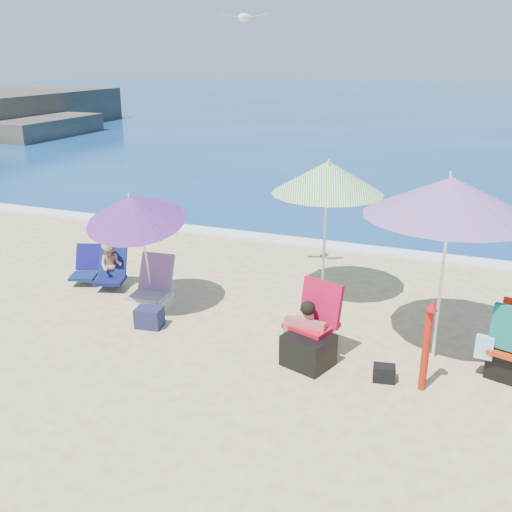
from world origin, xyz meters
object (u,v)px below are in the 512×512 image
(umbrella_blue, at_px, (134,209))
(furled_umbrella, at_px, (427,341))
(camp_chair_left, at_px, (310,341))
(umbrella_striped, at_px, (328,177))
(camp_chair_right, at_px, (512,352))
(chair_rainbow, at_px, (152,293))
(person_center, at_px, (306,330))
(person_left, at_px, (111,265))
(chair_navy, at_px, (88,271))
(seagull, at_px, (244,18))
(umbrella_turquoise, at_px, (450,197))

(umbrella_blue, height_order, furled_umbrella, umbrella_blue)
(umbrella_blue, height_order, camp_chair_left, umbrella_blue)
(umbrella_striped, bearing_deg, camp_chair_right, -28.47)
(chair_rainbow, distance_m, person_center, 2.92)
(umbrella_blue, relative_size, person_center, 2.54)
(person_left, bearing_deg, chair_navy, 166.84)
(seagull, bearing_deg, chair_navy, -167.67)
(umbrella_blue, relative_size, chair_rainbow, 2.58)
(seagull, bearing_deg, umbrella_blue, -128.98)
(furled_umbrella, distance_m, chair_rainbow, 4.53)
(umbrella_striped, height_order, camp_chair_right, umbrella_striped)
(umbrella_striped, relative_size, person_center, 2.89)
(person_center, bearing_deg, seagull, 130.81)
(umbrella_turquoise, height_order, furled_umbrella, umbrella_turquoise)
(furled_umbrella, height_order, chair_navy, furled_umbrella)
(chair_navy, bearing_deg, umbrella_turquoise, -4.92)
(umbrella_turquoise, distance_m, chair_rainbow, 4.87)
(seagull, bearing_deg, umbrella_turquoise, -19.47)
(umbrella_striped, distance_m, seagull, 2.72)
(person_left, bearing_deg, person_center, -16.32)
(chair_navy, bearing_deg, person_center, -15.88)
(umbrella_blue, xyz_separation_m, furled_umbrella, (4.43, -0.69, -1.04))
(camp_chair_left, height_order, camp_chair_right, camp_chair_left)
(umbrella_striped, xyz_separation_m, person_left, (-3.61, -0.84, -1.67))
(chair_rainbow, relative_size, seagull, 1.11)
(chair_navy, xyz_separation_m, person_left, (0.63, -0.15, 0.24))
(chair_rainbow, relative_size, camp_chair_right, 0.79)
(furled_umbrella, distance_m, seagull, 5.41)
(umbrella_striped, height_order, person_center, umbrella_striped)
(umbrella_blue, height_order, person_center, umbrella_blue)
(camp_chair_left, xyz_separation_m, seagull, (-1.75, 2.03, 4.11))
(umbrella_striped, xyz_separation_m, person_center, (0.28, -1.98, -1.68))
(chair_navy, distance_m, person_left, 0.69)
(chair_navy, relative_size, chair_rainbow, 0.97)
(umbrella_blue, bearing_deg, seagull, 51.02)
(umbrella_striped, distance_m, chair_navy, 4.71)
(umbrella_turquoise, relative_size, furled_umbrella, 2.31)
(chair_rainbow, bearing_deg, camp_chair_right, -3.08)
(furled_umbrella, relative_size, chair_navy, 1.55)
(furled_umbrella, height_order, person_left, furled_umbrella)
(umbrella_turquoise, relative_size, camp_chair_left, 2.66)
(camp_chair_left, bearing_deg, umbrella_blue, 169.52)
(furled_umbrella, relative_size, chair_rainbow, 1.51)
(camp_chair_left, bearing_deg, umbrella_striped, 100.24)
(person_left, height_order, seagull, seagull)
(umbrella_blue, distance_m, chair_rainbow, 1.52)
(chair_navy, distance_m, chair_rainbow, 1.79)
(umbrella_turquoise, distance_m, umbrella_blue, 4.51)
(umbrella_striped, bearing_deg, person_center, -81.93)
(camp_chair_left, relative_size, seagull, 1.45)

